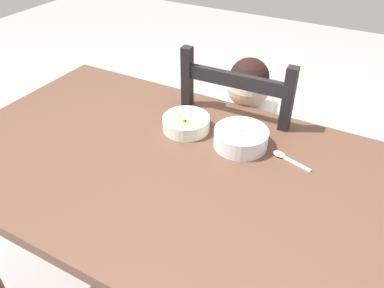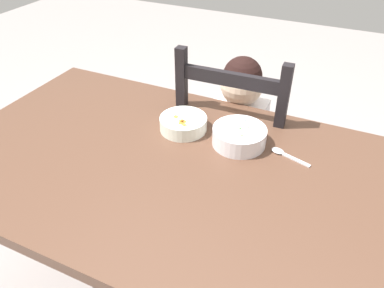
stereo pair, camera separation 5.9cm
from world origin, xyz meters
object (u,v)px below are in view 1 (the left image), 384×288
object	(u,v)px
bowl_of_peas	(241,137)
spoon	(284,157)
child_figure	(242,133)
bowl_of_carrots	(186,123)
dining_chair	(239,162)
dining_table	(182,190)

from	to	relation	value
bowl_of_peas	spoon	xyz separation A→B (m)	(0.15, 0.00, -0.03)
child_figure	spoon	bearing A→B (deg)	-49.05
bowl_of_peas	bowl_of_carrots	distance (m)	0.20
bowl_of_carrots	dining_chair	bearing A→B (deg)	70.48
bowl_of_peas	spoon	bearing A→B (deg)	1.22
child_figure	spoon	distance (m)	0.42
dining_chair	child_figure	world-z (taller)	dining_chair
bowl_of_carrots	spoon	world-z (taller)	bowl_of_carrots
bowl_of_carrots	child_figure	bearing A→B (deg)	70.76
child_figure	bowl_of_carrots	xyz separation A→B (m)	(-0.10, -0.29, 0.18)
dining_table	spoon	size ratio (longest dim) A/B	11.37
child_figure	bowl_of_peas	size ratio (longest dim) A/B	5.30
bowl_of_carrots	bowl_of_peas	bearing A→B (deg)	0.05
bowl_of_peas	spoon	distance (m)	0.15
bowl_of_peas	dining_table	bearing A→B (deg)	-122.48
dining_chair	bowl_of_carrots	size ratio (longest dim) A/B	6.14
spoon	dining_chair	bearing A→B (deg)	130.64
dining_chair	bowl_of_peas	distance (m)	0.46
dining_table	bowl_of_peas	size ratio (longest dim) A/B	8.79
bowl_of_peas	bowl_of_carrots	size ratio (longest dim) A/B	1.08
bowl_of_peas	bowl_of_carrots	xyz separation A→B (m)	(-0.20, -0.00, -0.01)
bowl_of_peas	spoon	size ratio (longest dim) A/B	1.29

